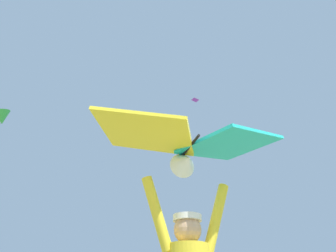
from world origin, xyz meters
The scene contains 3 objects.
held_stunt_kite centered at (0.04, -0.15, 2.24)m, with size 1.81×1.11×0.41m.
distant_kite_green_high_right centered at (-8.56, 14.63, 10.89)m, with size 1.47×1.49×2.42m.
distant_kite_purple_high_left centered at (5.35, 27.00, 21.34)m, with size 0.86×0.86×0.21m.
Camera 1 is at (-0.39, -2.86, 0.89)m, focal length 35.60 mm.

